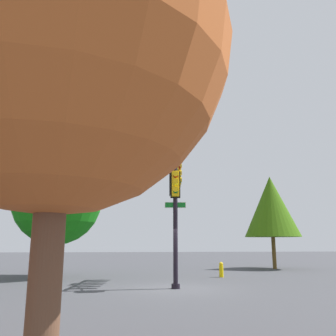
{
  "coord_description": "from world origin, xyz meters",
  "views": [
    {
      "loc": [
        -15.53,
        2.01,
        1.91
      ],
      "look_at": [
        0.25,
        0.3,
        5.27
      ],
      "focal_mm": 37.75,
      "sensor_mm": 36.0,
      "label": 1
    }
  ],
  "objects": [
    {
      "name": "ground_plane",
      "position": [
        0.0,
        0.0,
        0.0
      ],
      "size": [
        120.0,
        120.0,
        0.0
      ],
      "primitive_type": "plane",
      "color": "#3F3F44"
    },
    {
      "name": "signal_pole_assembly",
      "position": [
        1.66,
        -0.2,
        4.73
      ],
      "size": [
        5.12,
        1.22,
        6.57
      ],
      "color": "black",
      "rests_on": "ground_plane"
    },
    {
      "name": "fire_hydrant",
      "position": [
        4.74,
        -3.22,
        0.41
      ],
      "size": [
        0.33,
        0.24,
        0.83
      ],
      "color": "#DDBB09",
      "rests_on": "ground_plane"
    },
    {
      "name": "tree_near",
      "position": [
        5.46,
        6.19,
        4.3
      ],
      "size": [
        5.06,
        5.06,
        6.84
      ],
      "color": "#53331D",
      "rests_on": "ground_plane"
    },
    {
      "name": "tree_mid",
      "position": [
        -11.38,
        2.91,
        4.32
      ],
      "size": [
        4.25,
        4.25,
        6.46
      ],
      "color": "brown",
      "rests_on": "ground_plane"
    },
    {
      "name": "tree_far",
      "position": [
        10.67,
        -8.84,
        4.65
      ],
      "size": [
        4.18,
        4.18,
        6.99
      ],
      "color": "brown",
      "rests_on": "ground_plane"
    }
  ]
}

